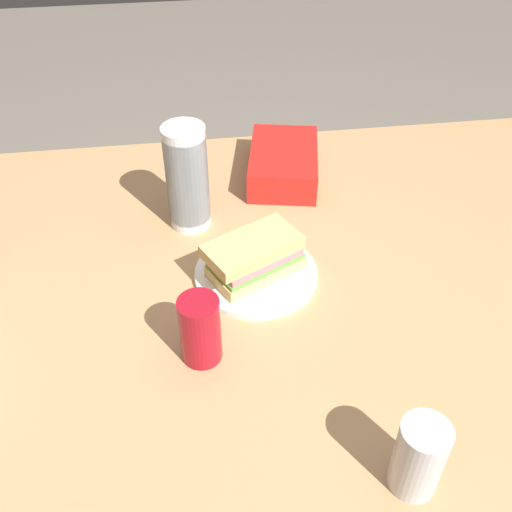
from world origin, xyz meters
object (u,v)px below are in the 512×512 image
object	(u,v)px
paper_plate	(256,274)
sandwich	(255,256)
soda_can_red	(200,330)
soda_can_silver	(419,457)
chip_bag	(283,163)
plastic_cup_stack	(187,178)
dining_table	(293,327)

from	to	relation	value
paper_plate	sandwich	size ratio (longest dim) A/B	1.15
soda_can_red	soda_can_silver	size ratio (longest dim) A/B	1.00
sandwich	soda_can_silver	world-z (taller)	soda_can_silver
soda_can_silver	sandwich	bearing A→B (deg)	-70.40
chip_bag	plastic_cup_stack	bearing A→B (deg)	-44.89
paper_plate	soda_can_silver	size ratio (longest dim) A/B	1.88
sandwich	plastic_cup_stack	distance (m)	0.22
paper_plate	sandwich	xyz separation A→B (m)	(0.00, 0.00, 0.05)
paper_plate	soda_can_red	size ratio (longest dim) A/B	1.88
paper_plate	chip_bag	xyz separation A→B (m)	(-0.11, -0.33, 0.03)
soda_can_red	soda_can_silver	bearing A→B (deg)	135.56
dining_table	sandwich	world-z (taller)	sandwich
paper_plate	plastic_cup_stack	distance (m)	0.24
sandwich	soda_can_red	bearing A→B (deg)	57.34
paper_plate	chip_bag	size ratio (longest dim) A/B	1.00
chip_bag	sandwich	bearing A→B (deg)	-6.95
dining_table	sandwich	distance (m)	0.16
plastic_cup_stack	soda_can_red	bearing A→B (deg)	89.74
sandwich	soda_can_red	world-z (taller)	soda_can_red
dining_table	soda_can_red	bearing A→B (deg)	31.69
dining_table	chip_bag	xyz separation A→B (m)	(-0.05, -0.40, 0.11)
plastic_cup_stack	chip_bag	bearing A→B (deg)	-146.51
soda_can_silver	plastic_cup_stack	bearing A→B (deg)	-66.96
sandwich	plastic_cup_stack	xyz separation A→B (m)	(0.11, -0.19, 0.06)
dining_table	plastic_cup_stack	distance (m)	0.36
sandwich	soda_can_silver	xyz separation A→B (m)	(-0.15, 0.43, 0.01)
soda_can_silver	chip_bag	bearing A→B (deg)	-86.83
paper_plate	chip_bag	distance (m)	0.35
sandwich	soda_can_silver	bearing A→B (deg)	109.60
soda_can_red	plastic_cup_stack	bearing A→B (deg)	-90.26
paper_plate	sandwich	bearing A→B (deg)	53.54
plastic_cup_stack	soda_can_silver	size ratio (longest dim) A/B	1.81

